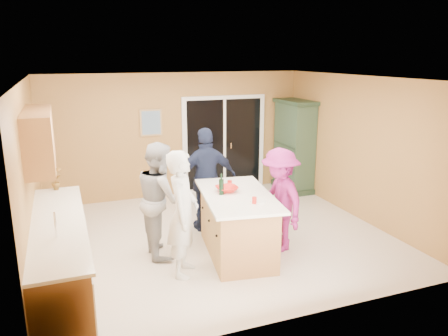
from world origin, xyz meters
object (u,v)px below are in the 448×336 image
object	(u,v)px
woman_white	(183,214)
woman_grey	(160,199)
kitchen_island	(237,226)
green_hutch	(294,147)
woman_navy	(207,180)
woman_magenta	(280,200)

from	to	relation	value
woman_white	woman_grey	distance (m)	0.76
kitchen_island	woman_white	distance (m)	1.05
kitchen_island	woman_grey	size ratio (longest dim) A/B	1.13
green_hutch	woman_grey	world-z (taller)	green_hutch
woman_navy	woman_magenta	distance (m)	1.40
woman_white	woman_navy	size ratio (longest dim) A/B	0.98
woman_grey	woman_magenta	distance (m)	1.80
green_hutch	woman_magenta	distance (m)	3.20
green_hutch	woman_magenta	bearing A→B (deg)	-123.46
green_hutch	woman_grey	xyz separation A→B (m)	(-3.49, -2.16, -0.12)
woman_grey	woman_magenta	xyz separation A→B (m)	(1.73, -0.50, -0.06)
kitchen_island	woman_grey	distance (m)	1.22
woman_white	woman_magenta	size ratio (longest dim) A/B	1.09
woman_white	woman_grey	xyz separation A→B (m)	(-0.14, 0.75, -0.01)
green_hutch	woman_navy	xyz separation A→B (m)	(-2.54, -1.50, -0.09)
woman_white	woman_grey	size ratio (longest dim) A/B	1.01
woman_grey	kitchen_island	bearing A→B (deg)	-111.65
woman_magenta	kitchen_island	bearing A→B (deg)	-99.60
woman_grey	woman_magenta	size ratio (longest dim) A/B	1.08
woman_white	woman_navy	xyz separation A→B (m)	(0.81, 1.40, 0.02)
woman_grey	woman_magenta	bearing A→B (deg)	-105.15
woman_grey	woman_navy	xyz separation A→B (m)	(0.95, 0.66, 0.03)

